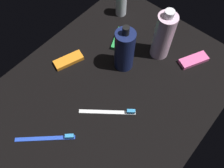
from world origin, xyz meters
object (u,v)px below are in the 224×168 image
(toothbrush_blue, at_px, (49,138))
(toothbrush_white, at_px, (111,112))
(bodywash_bottle, at_px, (163,36))
(snack_bar_green, at_px, (120,39))
(snack_bar_pink, at_px, (194,60))
(lotion_bottle, at_px, (124,50))
(deodorant_stick, at_px, (121,3))
(snack_bar_orange, at_px, (69,60))

(toothbrush_blue, xyz_separation_m, toothbrush_white, (-0.19, 0.09, 0.00))
(bodywash_bottle, distance_m, toothbrush_white, 0.31)
(snack_bar_green, bearing_deg, bodywash_bottle, 84.15)
(toothbrush_white, height_order, snack_bar_pink, toothbrush_white)
(lotion_bottle, distance_m, snack_bar_pink, 0.26)
(deodorant_stick, bearing_deg, toothbrush_white, 35.61)
(snack_bar_green, bearing_deg, snack_bar_pink, 86.34)
(snack_bar_orange, xyz_separation_m, snack_bar_green, (-0.20, 0.08, 0.00))
(toothbrush_white, xyz_separation_m, snack_bar_orange, (-0.05, -0.24, 0.00))
(bodywash_bottle, bearing_deg, lotion_bottle, -27.72)
(snack_bar_green, bearing_deg, toothbrush_white, 10.32)
(deodorant_stick, bearing_deg, snack_bar_green, 38.18)
(bodywash_bottle, xyz_separation_m, snack_bar_pink, (-0.05, 0.12, -0.09))
(toothbrush_blue, bearing_deg, toothbrush_white, 155.23)
(snack_bar_orange, distance_m, snack_bar_pink, 0.45)
(toothbrush_blue, distance_m, snack_bar_pink, 0.56)
(deodorant_stick, height_order, snack_bar_pink, deodorant_stick)
(toothbrush_blue, height_order, snack_bar_pink, toothbrush_blue)
(bodywash_bottle, relative_size, snack_bar_pink, 1.94)
(lotion_bottle, height_order, snack_bar_green, lotion_bottle)
(lotion_bottle, height_order, deodorant_stick, lotion_bottle)
(snack_bar_orange, bearing_deg, toothbrush_white, 97.40)
(toothbrush_blue, xyz_separation_m, snack_bar_orange, (-0.24, -0.16, 0.00))
(snack_bar_orange, height_order, snack_bar_green, same)
(toothbrush_white, distance_m, snack_bar_green, 0.30)
(bodywash_bottle, distance_m, snack_bar_orange, 0.34)
(bodywash_bottle, distance_m, snack_bar_green, 0.18)
(lotion_bottle, xyz_separation_m, snack_bar_pink, (-0.17, 0.18, -0.07))
(lotion_bottle, distance_m, toothbrush_white, 0.21)
(deodorant_stick, height_order, toothbrush_white, deodorant_stick)
(deodorant_stick, bearing_deg, snack_bar_orange, 2.36)
(toothbrush_blue, bearing_deg, bodywash_bottle, 172.50)
(lotion_bottle, xyz_separation_m, snack_bar_orange, (0.12, -0.16, -0.07))
(bodywash_bottle, distance_m, snack_bar_pink, 0.15)
(deodorant_stick, relative_size, snack_bar_pink, 0.99)
(bodywash_bottle, bearing_deg, toothbrush_blue, -7.50)
(lotion_bottle, distance_m, snack_bar_green, 0.13)
(toothbrush_blue, height_order, snack_bar_orange, toothbrush_blue)
(toothbrush_white, height_order, snack_bar_orange, toothbrush_white)
(deodorant_stick, distance_m, toothbrush_blue, 0.57)
(snack_bar_pink, height_order, snack_bar_green, same)
(bodywash_bottle, relative_size, deodorant_stick, 1.96)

